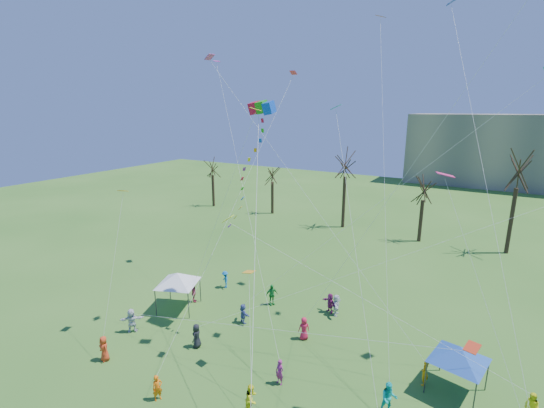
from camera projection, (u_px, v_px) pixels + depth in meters
The scene contains 6 objects.
bare_tree_row at pixel (447, 184), 45.33m from camera, with size 69.77×6.85×11.89m.
big_box_kite at pixel (250, 178), 25.41m from camera, with size 4.22×6.49×18.75m.
canopy_tent_white at pixel (178, 278), 30.84m from camera, with size 3.94×3.94×3.17m.
canopy_tent_blue at pixel (460, 354), 21.60m from camera, with size 3.91×3.91×3.00m.
festival_crowd at pixel (287, 346), 25.06m from camera, with size 26.46×14.96×1.86m.
small_kites_aloft at pixel (338, 144), 23.57m from camera, with size 29.85×18.32×33.25m.
Camera 1 is at (9.07, -12.49, 16.11)m, focal length 25.00 mm.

